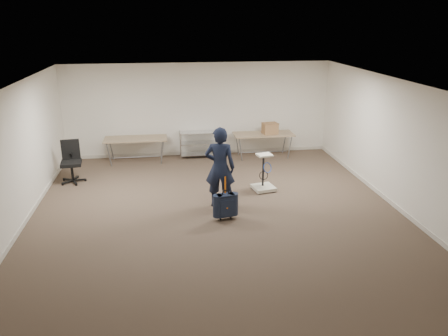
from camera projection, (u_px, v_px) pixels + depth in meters
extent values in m
plane|color=#493A2C|center=(218.00, 215.00, 9.44)|extent=(9.00, 9.00, 0.00)
plane|color=white|center=(199.00, 110.00, 13.19)|extent=(8.00, 0.00, 8.00)
plane|color=white|center=(268.00, 273.00, 4.77)|extent=(8.00, 0.00, 8.00)
plane|color=white|center=(13.00, 162.00, 8.45)|extent=(0.00, 9.00, 9.00)
plane|color=white|center=(399.00, 146.00, 9.51)|extent=(0.00, 9.00, 9.00)
plane|color=silver|center=(217.00, 85.00, 8.52)|extent=(8.00, 8.00, 0.00)
cube|color=beige|center=(200.00, 152.00, 13.62)|extent=(8.00, 0.02, 0.10)
cube|color=beige|center=(24.00, 224.00, 8.90)|extent=(0.02, 9.00, 0.10)
cube|color=beige|center=(391.00, 202.00, 9.95)|extent=(0.02, 9.00, 0.10)
cube|color=#A18162|center=(136.00, 139.00, 12.65)|extent=(1.80, 0.75, 0.03)
cylinder|color=gray|center=(137.00, 157.00, 12.84)|extent=(1.50, 0.02, 0.02)
cylinder|color=gray|center=(109.00, 155.00, 12.39)|extent=(0.13, 0.04, 0.69)
cylinder|color=gray|center=(162.00, 153.00, 12.59)|extent=(0.13, 0.04, 0.69)
cylinder|color=gray|center=(111.00, 149.00, 12.95)|extent=(0.13, 0.04, 0.69)
cylinder|color=gray|center=(162.00, 147.00, 13.15)|extent=(0.13, 0.04, 0.69)
cube|color=#A18162|center=(263.00, 134.00, 13.15)|extent=(1.80, 0.75, 0.03)
cylinder|color=gray|center=(263.00, 152.00, 13.34)|extent=(1.50, 0.02, 0.02)
cylinder|color=gray|center=(241.00, 150.00, 12.89)|extent=(0.13, 0.04, 0.69)
cylinder|color=gray|center=(290.00, 148.00, 13.09)|extent=(0.13, 0.04, 0.69)
cylinder|color=gray|center=(237.00, 144.00, 13.45)|extent=(0.13, 0.04, 0.69)
cylinder|color=gray|center=(284.00, 142.00, 13.65)|extent=(0.13, 0.04, 0.69)
cylinder|color=silver|center=(181.00, 147.00, 12.95)|extent=(0.02, 0.02, 0.80)
cylinder|color=silver|center=(221.00, 145.00, 13.11)|extent=(0.02, 0.02, 0.80)
cylinder|color=silver|center=(180.00, 143.00, 13.37)|extent=(0.02, 0.02, 0.80)
cylinder|color=silver|center=(219.00, 141.00, 13.53)|extent=(0.02, 0.02, 0.80)
cube|color=silver|center=(200.00, 154.00, 13.34)|extent=(1.20, 0.45, 0.02)
cube|color=silver|center=(200.00, 143.00, 13.22)|extent=(1.20, 0.45, 0.02)
cube|color=silver|center=(200.00, 132.00, 13.11)|extent=(1.20, 0.45, 0.01)
imported|color=black|center=(220.00, 167.00, 9.61)|extent=(0.76, 0.59, 1.83)
cube|color=black|center=(226.00, 205.00, 9.12)|extent=(0.38, 0.26, 0.48)
cube|color=black|center=(225.00, 216.00, 9.22)|extent=(0.34, 0.20, 0.03)
cylinder|color=black|center=(221.00, 219.00, 9.19)|extent=(0.03, 0.07, 0.06)
cylinder|color=black|center=(230.00, 217.00, 9.25)|extent=(0.03, 0.07, 0.06)
torus|color=black|center=(226.00, 193.00, 9.03)|extent=(0.15, 0.05, 0.15)
cube|color=orange|center=(225.00, 185.00, 8.99)|extent=(0.03, 0.01, 0.37)
cylinder|color=black|center=(73.00, 180.00, 11.31)|extent=(0.65, 0.65, 0.10)
cylinder|color=black|center=(72.00, 172.00, 11.24)|extent=(0.07, 0.07, 0.44)
cube|color=black|center=(71.00, 163.00, 11.16)|extent=(0.55, 0.55, 0.09)
cube|color=black|center=(71.00, 149.00, 11.28)|extent=(0.46, 0.11, 0.52)
cube|color=#EEE3CC|center=(263.00, 188.00, 10.78)|extent=(0.60, 0.60, 0.08)
cylinder|color=black|center=(257.00, 193.00, 10.58)|extent=(0.06, 0.06, 0.04)
cylinder|color=black|center=(264.00, 170.00, 10.69)|extent=(0.05, 0.05, 0.81)
cube|color=#EEE3CC|center=(265.00, 155.00, 10.51)|extent=(0.41, 0.37, 0.04)
torus|color=blue|center=(267.00, 168.00, 10.54)|extent=(0.27, 0.15, 0.25)
cube|color=#9A7747|center=(270.00, 128.00, 13.10)|extent=(0.48, 0.39, 0.33)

